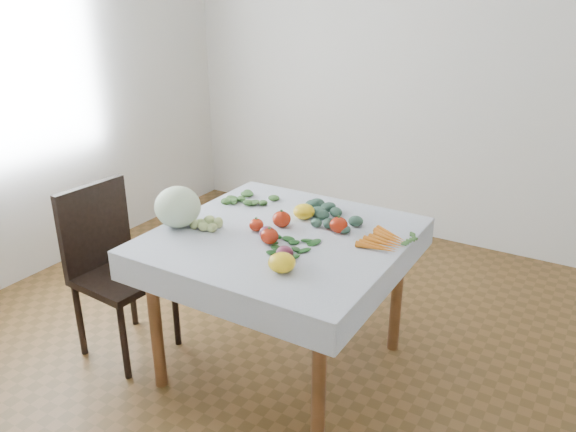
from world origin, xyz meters
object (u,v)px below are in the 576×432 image
heirloom_back (304,211)px  cabbage (178,207)px  chair (111,259)px  table (282,253)px  carrot_bunch (385,241)px

heirloom_back → cabbage: bearing=-140.4°
cabbage → chair: bearing=-163.9°
table → chair: size_ratio=1.10×
table → heirloom_back: (-0.00, 0.22, 0.14)m
table → carrot_bunch: bearing=17.1°
heirloom_back → carrot_bunch: heirloom_back is taller
cabbage → heirloom_back: size_ratio=2.04×
cabbage → table: bearing=20.6°
chair → cabbage: 0.53m
table → heirloom_back: heirloom_back is taller
chair → carrot_bunch: bearing=18.1°
cabbage → heirloom_back: (0.48, 0.40, -0.06)m
heirloom_back → carrot_bunch: size_ratio=0.43×
chair → heirloom_back: (0.87, 0.51, 0.27)m
table → heirloom_back: bearing=90.5°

